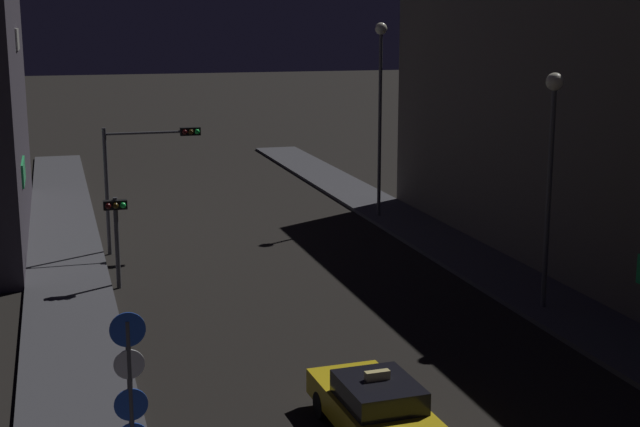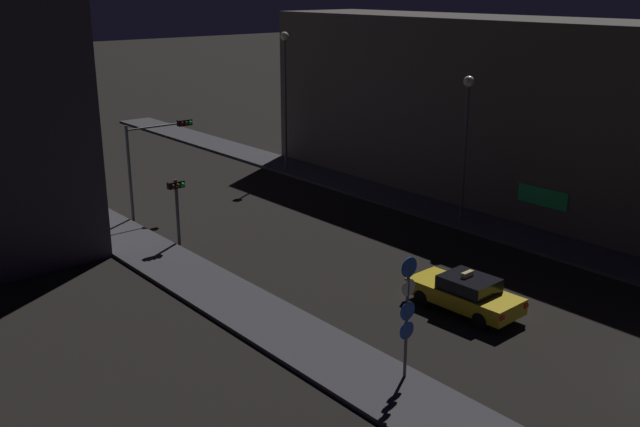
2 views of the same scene
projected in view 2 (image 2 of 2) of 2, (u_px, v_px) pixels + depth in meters
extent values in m
cube|color=#424247|center=(111.00, 230.00, 36.51)|extent=(2.91, 56.27, 0.16)
cube|color=#424247|center=(337.00, 181.00, 45.75)|extent=(2.91, 56.27, 0.16)
cube|color=#26CC66|center=(59.00, 164.00, 36.40)|extent=(0.08, 2.80, 0.90)
cube|color=white|center=(20.00, 55.00, 37.67)|extent=(0.08, 2.80, 0.90)
cube|color=#514C47|center=(489.00, 109.00, 41.57)|extent=(6.66, 30.78, 10.16)
cube|color=#26CC66|center=(543.00, 197.00, 35.98)|extent=(0.08, 2.80, 0.90)
cube|color=yellow|center=(464.00, 296.00, 27.53)|extent=(1.98, 4.47, 0.60)
cube|color=black|center=(469.00, 284.00, 27.22)|extent=(1.66, 2.04, 0.50)
cube|color=red|center=(502.00, 318.00, 25.45)|extent=(0.24, 0.07, 0.16)
cube|color=red|center=(526.00, 306.00, 26.41)|extent=(0.24, 0.07, 0.16)
cylinder|color=black|center=(422.00, 298.00, 28.07)|extent=(0.25, 0.65, 0.64)
cylinder|color=black|center=(448.00, 287.00, 29.10)|extent=(0.25, 0.65, 0.64)
cylinder|color=black|center=(480.00, 321.00, 26.14)|extent=(0.25, 0.65, 0.64)
cylinder|color=black|center=(506.00, 308.00, 27.17)|extent=(0.25, 0.65, 0.64)
cube|color=#F4E08C|center=(467.00, 274.00, 27.19)|extent=(0.57, 0.20, 0.20)
cylinder|color=#47474C|center=(130.00, 174.00, 37.52)|extent=(0.16, 0.16, 5.06)
cylinder|color=#47474C|center=(156.00, 126.00, 37.86)|extent=(3.35, 0.10, 0.10)
cube|color=black|center=(185.00, 123.00, 38.88)|extent=(0.80, 0.28, 0.32)
sphere|color=#3F0C0C|center=(182.00, 124.00, 38.60)|extent=(0.20, 0.20, 0.20)
sphere|color=#3F2D0C|center=(186.00, 123.00, 38.75)|extent=(0.20, 0.20, 0.20)
sphere|color=#19E54C|center=(190.00, 123.00, 38.91)|extent=(0.20, 0.20, 0.20)
cylinder|color=#47474C|center=(178.00, 213.00, 34.24)|extent=(0.16, 0.16, 3.22)
cube|color=black|center=(176.00, 185.00, 33.83)|extent=(0.80, 0.28, 0.32)
sphere|color=#3F0C0C|center=(173.00, 186.00, 33.56)|extent=(0.20, 0.20, 0.20)
sphere|color=#3F2D0C|center=(178.00, 185.00, 33.71)|extent=(0.20, 0.20, 0.20)
sphere|color=#19E54C|center=(182.00, 185.00, 33.86)|extent=(0.20, 0.20, 0.20)
cylinder|color=#47474C|center=(407.00, 321.00, 22.16)|extent=(0.10, 0.10, 3.82)
cylinder|color=blue|center=(409.00, 267.00, 21.62)|extent=(0.64, 0.03, 0.64)
cylinder|color=white|center=(408.00, 288.00, 21.81)|extent=(0.55, 0.03, 0.55)
cylinder|color=blue|center=(407.00, 311.00, 22.05)|extent=(0.61, 0.03, 0.61)
cylinder|color=blue|center=(407.00, 330.00, 22.24)|extent=(0.59, 0.03, 0.59)
cylinder|color=#47474C|center=(464.00, 156.00, 36.80)|extent=(0.16, 0.16, 6.89)
sphere|color=#EAE5C6|center=(469.00, 81.00, 35.68)|extent=(0.56, 0.56, 0.56)
cylinder|color=#47474C|center=(285.00, 107.00, 47.04)|extent=(0.16, 0.16, 8.34)
sphere|color=#EAE5C6|center=(284.00, 36.00, 45.71)|extent=(0.55, 0.55, 0.55)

